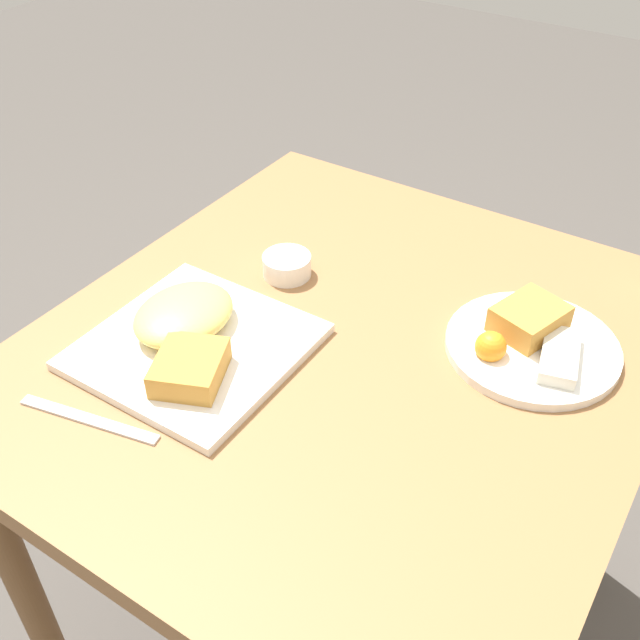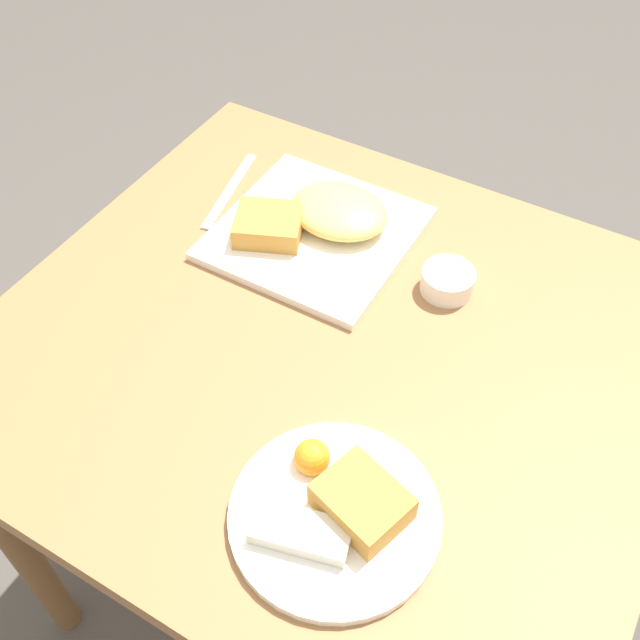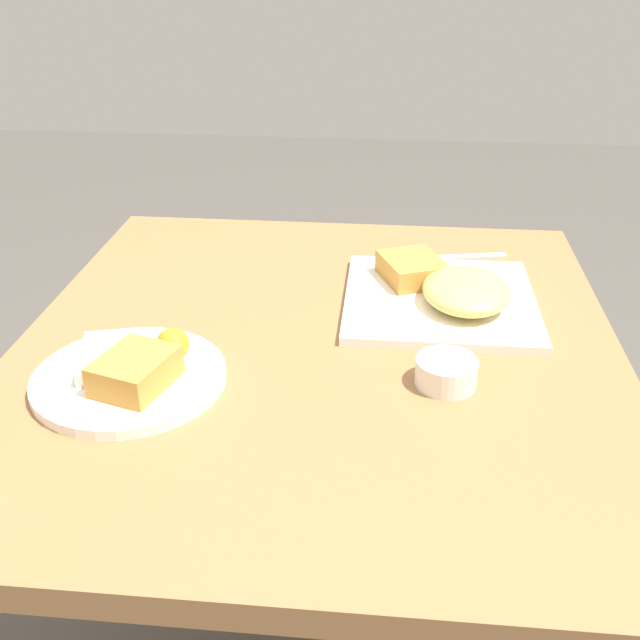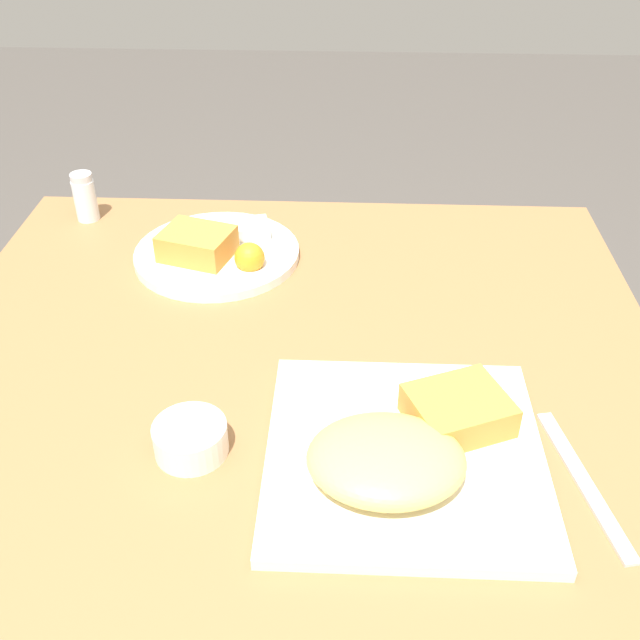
{
  "view_description": "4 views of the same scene",
  "coord_description": "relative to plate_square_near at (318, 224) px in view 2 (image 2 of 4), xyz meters",
  "views": [
    {
      "loc": [
        0.71,
        0.41,
        1.45
      ],
      "look_at": [
        0.02,
        -0.03,
        0.8
      ],
      "focal_mm": 42.0,
      "sensor_mm": 36.0,
      "label": 1
    },
    {
      "loc": [
        -0.31,
        0.58,
        1.55
      ],
      "look_at": [
        0.01,
        0.02,
        0.81
      ],
      "focal_mm": 42.0,
      "sensor_mm": 36.0,
      "label": 2
    },
    {
      "loc": [
        -0.91,
        -0.09,
        1.27
      ],
      "look_at": [
        -0.02,
        -0.0,
        0.79
      ],
      "focal_mm": 42.0,
      "sensor_mm": 36.0,
      "label": 3
    },
    {
      "loc": [
        0.07,
        -0.73,
        1.32
      ],
      "look_at": [
        0.03,
        -0.0,
        0.8
      ],
      "focal_mm": 42.0,
      "sensor_mm": 36.0,
      "label": 4
    }
  ],
  "objects": [
    {
      "name": "ground_plane",
      "position": [
        -0.13,
        0.18,
        -0.77
      ],
      "size": [
        8.0,
        8.0,
        0.0
      ],
      "primitive_type": "plane",
      "color": "#4C4742"
    },
    {
      "name": "dining_table",
      "position": [
        -0.13,
        0.18,
        -0.12
      ],
      "size": [
        0.92,
        0.84,
        0.75
      ],
      "color": "olive",
      "rests_on": "ground_plane"
    },
    {
      "name": "plate_square_near",
      "position": [
        0.0,
        0.0,
        0.0
      ],
      "size": [
        0.29,
        0.29,
        0.06
      ],
      "color": "white",
      "rests_on": "dining_table"
    },
    {
      "name": "plate_oval_far",
      "position": [
        -0.26,
        0.41,
        -0.01
      ],
      "size": [
        0.24,
        0.24,
        0.05
      ],
      "color": "white",
      "rests_on": "dining_table"
    },
    {
      "name": "sauce_ramekin",
      "position": [
        -0.22,
        0.01,
        -0.0
      ],
      "size": [
        0.08,
        0.08,
        0.04
      ],
      "color": "white",
      "rests_on": "dining_table"
    },
    {
      "name": "butter_knife",
      "position": [
        0.18,
        -0.02,
        -0.02
      ],
      "size": [
        0.06,
        0.2,
        0.0
      ],
      "rotation": [
        0.0,
        0.0,
        1.78
      ],
      "color": "silver",
      "rests_on": "dining_table"
    }
  ]
}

